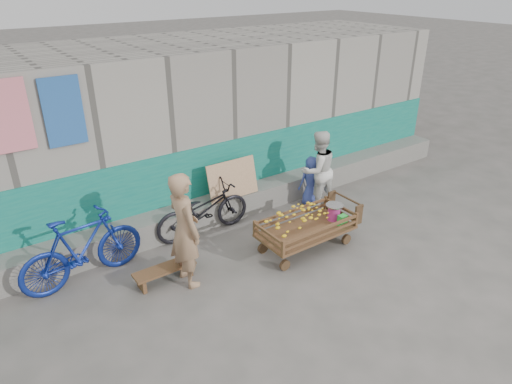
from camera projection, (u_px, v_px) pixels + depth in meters
ground at (296, 282)px, 6.84m from camera, size 80.00×80.00×0.00m
building_wall at (171, 122)px, 9.19m from camera, size 12.00×3.50×3.00m
banana_cart at (305, 223)px, 7.45m from camera, size 1.75×0.80×0.75m
bench at (165, 271)px, 6.80m from camera, size 0.93×0.28×0.23m
vendor_man at (185, 230)px, 6.49m from camera, size 0.43×0.65×1.77m
woman at (318, 170)px, 8.74m from camera, size 0.78×0.63×1.55m
child at (311, 181)px, 8.94m from camera, size 0.55×0.43×1.00m
bicycle_dark at (203, 210)px, 7.93m from camera, size 1.77×0.64×0.92m
bicycle_blue at (82, 249)px, 6.65m from camera, size 1.89×0.73×1.11m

